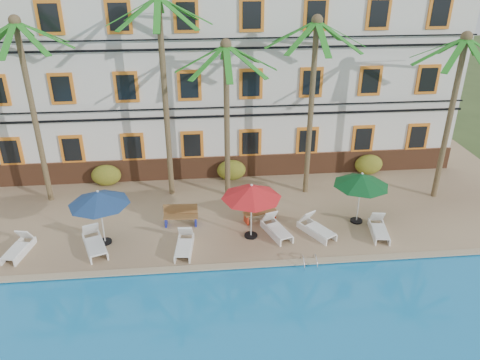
{
  "coord_description": "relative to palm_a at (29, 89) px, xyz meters",
  "views": [
    {
      "loc": [
        -1.2,
        -15.43,
        11.21
      ],
      "look_at": [
        0.58,
        3.0,
        2.0
      ],
      "focal_mm": 35.0,
      "sensor_mm": 36.0,
      "label": 1
    }
  ],
  "objects": [
    {
      "name": "pool_deck",
      "position": [
        8.43,
        -0.28,
        -5.59
      ],
      "size": [
        30.0,
        12.0,
        0.25
      ],
      "primitive_type": "cube",
      "color": "tan",
      "rests_on": "ground"
    },
    {
      "name": "lounger_b",
      "position": [
        2.89,
        -4.48,
        -5.16
      ],
      "size": [
        1.34,
        2.09,
        0.93
      ],
      "color": "white",
      "rests_on": "pool_deck"
    },
    {
      "name": "palm_a",
      "position": [
        0.0,
        0.0,
        0.0
      ],
      "size": [
        4.46,
        4.46,
        8.55
      ],
      "color": "brown",
      "rests_on": "pool_deck"
    },
    {
      "name": "umbrella_blue",
      "position": [
        3.22,
        -4.04,
        -3.37
      ],
      "size": [
        2.46,
        2.46,
        2.46
      ],
      "color": "black",
      "rests_on": "pool_deck"
    },
    {
      "name": "umbrella_red",
      "position": [
        9.29,
        -4.16,
        -3.34
      ],
      "size": [
        2.49,
        2.49,
        2.49
      ],
      "color": "black",
      "rests_on": "pool_deck"
    },
    {
      "name": "lounger_f",
      "position": [
        14.73,
        -4.5,
        -5.2
      ],
      "size": [
        0.9,
        1.82,
        0.82
      ],
      "color": "white",
      "rests_on": "pool_deck"
    },
    {
      "name": "palm_d",
      "position": [
        12.49,
        -0.36,
        -0.05
      ],
      "size": [
        4.46,
        4.46,
        8.47
      ],
      "color": "brown",
      "rests_on": "pool_deck"
    },
    {
      "name": "lounger_d",
      "position": [
        10.38,
        -4.07,
        -5.19
      ],
      "size": [
        1.21,
        1.93,
        0.86
      ],
      "color": "white",
      "rests_on": "pool_deck"
    },
    {
      "name": "lounger_c",
      "position": [
        6.51,
        -4.91,
        -5.19
      ],
      "size": [
        0.8,
        1.82,
        0.83
      ],
      "color": "white",
      "rests_on": "pool_deck"
    },
    {
      "name": "pool_coping",
      "position": [
        8.43,
        -6.18,
        -5.43
      ],
      "size": [
        30.0,
        0.35,
        0.06
      ],
      "primitive_type": "cube",
      "color": "tan",
      "rests_on": "pool_deck"
    },
    {
      "name": "shrub_left",
      "position": [
        2.49,
        1.32,
        -4.91
      ],
      "size": [
        1.5,
        0.9,
        1.1
      ],
      "primitive_type": "ellipsoid",
      "color": "#264F16",
      "rests_on": "pool_deck"
    },
    {
      "name": "pool_ladder",
      "position": [
        11.3,
        -6.28,
        -5.46
      ],
      "size": [
        0.54,
        0.74,
        0.74
      ],
      "color": "silver",
      "rests_on": "ground"
    },
    {
      "name": "lounger_e",
      "position": [
        12.07,
        -4.21,
        -5.19
      ],
      "size": [
        1.47,
        1.9,
        0.86
      ],
      "color": "white",
      "rests_on": "pool_deck"
    },
    {
      "name": "bench_left",
      "position": [
        6.34,
        -2.88,
        -4.99
      ],
      "size": [
        1.52,
        0.54,
        0.93
      ],
      "color": "olive",
      "rests_on": "pool_deck"
    },
    {
      "name": "hotel_building",
      "position": [
        8.43,
        4.7,
        -0.34
      ],
      "size": [
        25.4,
        6.44,
        10.22
      ],
      "color": "silver",
      "rests_on": "pool_deck"
    },
    {
      "name": "palm_e",
      "position": [
        18.68,
        -1.44,
        -0.4
      ],
      "size": [
        4.46,
        4.46,
        7.85
      ],
      "color": "brown",
      "rests_on": "pool_deck"
    },
    {
      "name": "shrub_right",
      "position": [
        16.29,
        1.32,
        -4.91
      ],
      "size": [
        1.5,
        0.9,
        1.1
      ],
      "primitive_type": "ellipsoid",
      "color": "#264F16",
      "rests_on": "pool_deck"
    },
    {
      "name": "shrub_mid",
      "position": [
        8.9,
        1.32,
        -4.91
      ],
      "size": [
        1.5,
        0.9,
        1.1
      ],
      "primitive_type": "ellipsoid",
      "color": "#264F16",
      "rests_on": "pool_deck"
    },
    {
      "name": "umbrella_green",
      "position": [
        14.12,
        -3.42,
        -3.4
      ],
      "size": [
        2.42,
        2.42,
        2.42
      ],
      "color": "black",
      "rests_on": "pool_deck"
    },
    {
      "name": "bench_right",
      "position": [
        9.82,
        -2.83,
        -4.99
      ],
      "size": [
        1.57,
        0.85,
        0.93
      ],
      "color": "olive",
      "rests_on": "pool_deck"
    },
    {
      "name": "lounger_a",
      "position": [
        -0.07,
        -4.48,
        -5.2
      ],
      "size": [
        0.93,
        1.79,
        0.81
      ],
      "color": "white",
      "rests_on": "pool_deck"
    },
    {
      "name": "palm_b",
      "position": [
        5.84,
        0.07,
        0.49
      ],
      "size": [
        4.46,
        4.46,
        9.43
      ],
      "color": "brown",
      "rests_on": "pool_deck"
    },
    {
      "name": "ground",
      "position": [
        8.43,
        -5.28,
        -5.71
      ],
      "size": [
        100.0,
        100.0,
        0.0
      ],
      "primitive_type": "plane",
      "color": "#384C23",
      "rests_on": "ground"
    },
    {
      "name": "palm_c",
      "position": [
        8.59,
        -0.37,
        -0.59
      ],
      "size": [
        4.46,
        4.46,
        7.53
      ],
      "color": "brown",
      "rests_on": "pool_deck"
    }
  ]
}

